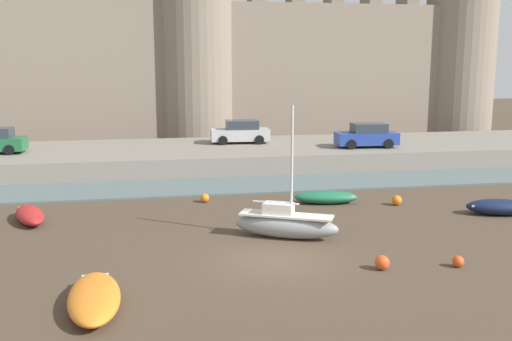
{
  "coord_description": "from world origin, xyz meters",
  "views": [
    {
      "loc": [
        -4.42,
        -20.07,
        7.11
      ],
      "look_at": [
        0.1,
        4.22,
        2.5
      ],
      "focal_mm": 42.0,
      "sensor_mm": 36.0,
      "label": 1
    }
  ],
  "objects_px": {
    "rowboat_foreground_centre": "(499,207)",
    "sailboat_foreground_left": "(286,224)",
    "car_quay_centre_west": "(241,132)",
    "mooring_buoy_near_channel": "(205,198)",
    "rowboat_midflat_centre": "(30,215)",
    "mooring_buoy_near_shore": "(397,200)",
    "rowboat_midflat_left": "(94,297)",
    "mooring_buoy_off_centre": "(458,261)",
    "rowboat_near_channel_left": "(326,197)",
    "car_quay_west": "(367,136)",
    "mooring_buoy_mid_mud": "(382,263)"
  },
  "relations": [
    {
      "from": "rowboat_midflat_left",
      "to": "mooring_buoy_mid_mud",
      "type": "bearing_deg",
      "value": 9.09
    },
    {
      "from": "rowboat_near_channel_left",
      "to": "mooring_buoy_mid_mud",
      "type": "relative_size",
      "value": 6.47
    },
    {
      "from": "rowboat_near_channel_left",
      "to": "mooring_buoy_near_shore",
      "type": "height_order",
      "value": "rowboat_near_channel_left"
    },
    {
      "from": "rowboat_foreground_centre",
      "to": "mooring_buoy_near_channel",
      "type": "bearing_deg",
      "value": 159.42
    },
    {
      "from": "rowboat_midflat_left",
      "to": "mooring_buoy_mid_mud",
      "type": "relative_size",
      "value": 7.87
    },
    {
      "from": "rowboat_midflat_left",
      "to": "mooring_buoy_off_centre",
      "type": "height_order",
      "value": "rowboat_midflat_left"
    },
    {
      "from": "car_quay_west",
      "to": "mooring_buoy_off_centre",
      "type": "bearing_deg",
      "value": -101.87
    },
    {
      "from": "rowboat_near_channel_left",
      "to": "mooring_buoy_off_centre",
      "type": "xyz_separation_m",
      "value": [
        1.74,
        -9.8,
        -0.13
      ]
    },
    {
      "from": "rowboat_midflat_left",
      "to": "mooring_buoy_off_centre",
      "type": "distance_m",
      "value": 12.2
    },
    {
      "from": "car_quay_centre_west",
      "to": "mooring_buoy_off_centre",
      "type": "bearing_deg",
      "value": -80.47
    },
    {
      "from": "rowboat_foreground_centre",
      "to": "car_quay_centre_west",
      "type": "height_order",
      "value": "car_quay_centre_west"
    },
    {
      "from": "rowboat_midflat_centre",
      "to": "car_quay_centre_west",
      "type": "height_order",
      "value": "car_quay_centre_west"
    },
    {
      "from": "mooring_buoy_near_shore",
      "to": "mooring_buoy_near_channel",
      "type": "bearing_deg",
      "value": 165.66
    },
    {
      "from": "mooring_buoy_mid_mud",
      "to": "mooring_buoy_near_shore",
      "type": "relative_size",
      "value": 1.01
    },
    {
      "from": "mooring_buoy_off_centre",
      "to": "mooring_buoy_near_channel",
      "type": "bearing_deg",
      "value": 124.56
    },
    {
      "from": "rowboat_midflat_centre",
      "to": "rowboat_near_channel_left",
      "type": "xyz_separation_m",
      "value": [
        13.94,
        0.96,
        -0.0
      ]
    },
    {
      "from": "rowboat_near_channel_left",
      "to": "mooring_buoy_near_channel",
      "type": "bearing_deg",
      "value": 167.15
    },
    {
      "from": "mooring_buoy_mid_mud",
      "to": "car_quay_centre_west",
      "type": "distance_m",
      "value": 23.17
    },
    {
      "from": "sailboat_foreground_left",
      "to": "mooring_buoy_mid_mud",
      "type": "distance_m",
      "value": 4.88
    },
    {
      "from": "car_quay_centre_west",
      "to": "rowboat_foreground_centre",
      "type": "bearing_deg",
      "value": -61.19
    },
    {
      "from": "rowboat_foreground_centre",
      "to": "sailboat_foreground_left",
      "type": "bearing_deg",
      "value": -170.68
    },
    {
      "from": "sailboat_foreground_left",
      "to": "mooring_buoy_near_channel",
      "type": "height_order",
      "value": "sailboat_foreground_left"
    },
    {
      "from": "rowboat_midflat_centre",
      "to": "mooring_buoy_near_channel",
      "type": "height_order",
      "value": "rowboat_midflat_centre"
    },
    {
      "from": "sailboat_foreground_left",
      "to": "car_quay_west",
      "type": "height_order",
      "value": "sailboat_foreground_left"
    },
    {
      "from": "mooring_buoy_near_shore",
      "to": "car_quay_centre_west",
      "type": "bearing_deg",
      "value": 110.69
    },
    {
      "from": "sailboat_foreground_left",
      "to": "mooring_buoy_mid_mud",
      "type": "bearing_deg",
      "value": -60.53
    },
    {
      "from": "mooring_buoy_off_centre",
      "to": "mooring_buoy_near_shore",
      "type": "height_order",
      "value": "mooring_buoy_near_shore"
    },
    {
      "from": "rowboat_near_channel_left",
      "to": "car_quay_centre_west",
      "type": "bearing_deg",
      "value": 99.14
    },
    {
      "from": "sailboat_foreground_left",
      "to": "mooring_buoy_near_shore",
      "type": "bearing_deg",
      "value": 32.95
    },
    {
      "from": "rowboat_midflat_centre",
      "to": "sailboat_foreground_left",
      "type": "bearing_deg",
      "value": -22.43
    },
    {
      "from": "rowboat_midflat_left",
      "to": "rowboat_near_channel_left",
      "type": "relative_size",
      "value": 1.22
    },
    {
      "from": "sailboat_foreground_left",
      "to": "mooring_buoy_off_centre",
      "type": "relative_size",
      "value": 13.07
    },
    {
      "from": "mooring_buoy_near_channel",
      "to": "car_quay_centre_west",
      "type": "xyz_separation_m",
      "value": [
        3.77,
        12.15,
        1.81
      ]
    },
    {
      "from": "rowboat_foreground_centre",
      "to": "car_quay_west",
      "type": "bearing_deg",
      "value": 95.64
    },
    {
      "from": "rowboat_midflat_left",
      "to": "car_quay_west",
      "type": "xyz_separation_m",
      "value": [
        16.29,
        21.04,
        1.7
      ]
    },
    {
      "from": "rowboat_near_channel_left",
      "to": "mooring_buoy_mid_mud",
      "type": "height_order",
      "value": "rowboat_near_channel_left"
    },
    {
      "from": "rowboat_foreground_centre",
      "to": "rowboat_midflat_left",
      "type": "bearing_deg",
      "value": -156.98
    },
    {
      "from": "sailboat_foreground_left",
      "to": "car_quay_centre_west",
      "type": "bearing_deg",
      "value": 86.4
    },
    {
      "from": "rowboat_foreground_centre",
      "to": "sailboat_foreground_left",
      "type": "distance_m",
      "value": 10.73
    },
    {
      "from": "mooring_buoy_off_centre",
      "to": "car_quay_centre_west",
      "type": "bearing_deg",
      "value": 99.53
    },
    {
      "from": "mooring_buoy_near_shore",
      "to": "rowboat_midflat_left",
      "type": "bearing_deg",
      "value": -143.7
    },
    {
      "from": "sailboat_foreground_left",
      "to": "mooring_buoy_off_centre",
      "type": "distance_m",
      "value": 6.79
    },
    {
      "from": "mooring_buoy_near_channel",
      "to": "mooring_buoy_off_centre",
      "type": "relative_size",
      "value": 1.1
    },
    {
      "from": "rowboat_midflat_left",
      "to": "mooring_buoy_near_shore",
      "type": "xyz_separation_m",
      "value": [
        13.71,
        10.07,
        -0.08
      ]
    },
    {
      "from": "mooring_buoy_off_centre",
      "to": "mooring_buoy_near_shore",
      "type": "xyz_separation_m",
      "value": [
        1.57,
        8.79,
        0.05
      ]
    },
    {
      "from": "rowboat_midflat_centre",
      "to": "mooring_buoy_mid_mud",
      "type": "xyz_separation_m",
      "value": [
        12.98,
        -8.61,
        -0.08
      ]
    },
    {
      "from": "rowboat_midflat_centre",
      "to": "mooring_buoy_near_channel",
      "type": "xyz_separation_m",
      "value": [
        7.99,
        2.32,
        -0.11
      ]
    },
    {
      "from": "rowboat_foreground_centre",
      "to": "rowboat_midflat_centre",
      "type": "relative_size",
      "value": 0.96
    },
    {
      "from": "sailboat_foreground_left",
      "to": "mooring_buoy_near_shore",
      "type": "relative_size",
      "value": 10.6
    },
    {
      "from": "sailboat_foreground_left",
      "to": "mooring_buoy_off_centre",
      "type": "height_order",
      "value": "sailboat_foreground_left"
    }
  ]
}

